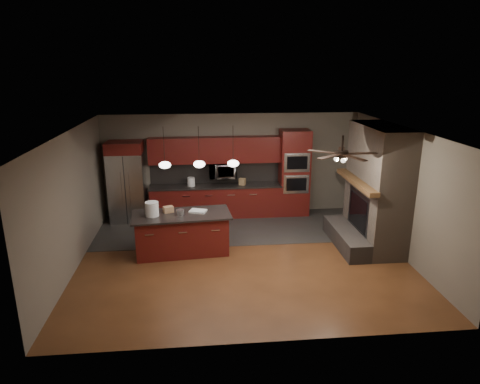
{
  "coord_description": "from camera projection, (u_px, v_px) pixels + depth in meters",
  "views": [
    {
      "loc": [
        -0.89,
        -8.54,
        4.11
      ],
      "look_at": [
        -0.01,
        0.6,
        1.32
      ],
      "focal_mm": 32.0,
      "sensor_mm": 36.0,
      "label": 1
    }
  ],
  "objects": [
    {
      "name": "oven_tower",
      "position": [
        294.0,
        173.0,
        11.78
      ],
      "size": [
        0.8,
        0.63,
        2.38
      ],
      "color": "#561013",
      "rests_on": "ground"
    },
    {
      "name": "paint_tray",
      "position": [
        198.0,
        211.0,
        9.52
      ],
      "size": [
        0.42,
        0.36,
        0.04
      ],
      "primitive_type": "cube",
      "rotation": [
        0.0,
        0.0,
        -0.34
      ],
      "color": "white",
      "rests_on": "kitchen_island"
    },
    {
      "name": "left_wall",
      "position": [
        72.0,
        202.0,
        8.68
      ],
      "size": [
        0.02,
        6.0,
        2.8
      ],
      "primitive_type": "cube",
      "color": "#635A4F",
      "rests_on": "ground"
    },
    {
      "name": "pendant_right",
      "position": [
        233.0,
        163.0,
        9.49
      ],
      "size": [
        0.26,
        0.26,
        0.92
      ],
      "color": "black",
      "rests_on": "ceiling"
    },
    {
      "name": "counter_box",
      "position": [
        242.0,
        182.0,
        11.67
      ],
      "size": [
        0.2,
        0.19,
        0.19
      ],
      "primitive_type": "cube",
      "rotation": [
        0.0,
        0.0,
        -0.41
      ],
      "color": "#99784F",
      "rests_on": "back_cabinetry"
    },
    {
      "name": "ceiling_fan",
      "position": [
        342.0,
        153.0,
        8.1
      ],
      "size": [
        1.27,
        1.33,
        0.41
      ],
      "color": "black",
      "rests_on": "ceiling"
    },
    {
      "name": "ceiling",
      "position": [
        243.0,
        130.0,
        8.59
      ],
      "size": [
        7.0,
        6.0,
        0.02
      ],
      "primitive_type": "cube",
      "color": "white",
      "rests_on": "back_wall"
    },
    {
      "name": "white_bucket",
      "position": [
        152.0,
        209.0,
        9.23
      ],
      "size": [
        0.29,
        0.29,
        0.31
      ],
      "primitive_type": "cylinder",
      "rotation": [
        0.0,
        0.0,
        0.01
      ],
      "color": "silver",
      "rests_on": "kitchen_island"
    },
    {
      "name": "microwave",
      "position": [
        223.0,
        170.0,
        11.62
      ],
      "size": [
        0.73,
        0.41,
        0.5
      ],
      "primitive_type": "imported",
      "color": "silver",
      "rests_on": "back_cabinetry"
    },
    {
      "name": "pendant_center",
      "position": [
        199.0,
        164.0,
        9.42
      ],
      "size": [
        0.26,
        0.26,
        0.92
      ],
      "color": "black",
      "rests_on": "ceiling"
    },
    {
      "name": "kitchen_island",
      "position": [
        182.0,
        233.0,
        9.52
      ],
      "size": [
        2.22,
        1.16,
        0.92
      ],
      "rotation": [
        0.0,
        0.0,
        0.09
      ],
      "color": "#561013",
      "rests_on": "ground"
    },
    {
      "name": "fireplace_column",
      "position": [
        374.0,
        192.0,
        9.69
      ],
      "size": [
        1.3,
        2.1,
        2.8
      ],
      "color": "#6C5B4D",
      "rests_on": "ground"
    },
    {
      "name": "cardboard_box",
      "position": [
        168.0,
        209.0,
        9.48
      ],
      "size": [
        0.25,
        0.22,
        0.13
      ],
      "primitive_type": "cube",
      "rotation": [
        0.0,
        0.0,
        0.38
      ],
      "color": "#AA7F58",
      "rests_on": "kitchen_island"
    },
    {
      "name": "ground",
      "position": [
        243.0,
        257.0,
        9.41
      ],
      "size": [
        7.0,
        7.0,
        0.0
      ],
      "primitive_type": "plane",
      "color": "brown",
      "rests_on": "ground"
    },
    {
      "name": "slate_tile_patch",
      "position": [
        236.0,
        227.0,
        11.12
      ],
      "size": [
        7.0,
        2.4,
        0.01
      ],
      "primitive_type": "cube",
      "color": "#2D2B29",
      "rests_on": "ground"
    },
    {
      "name": "pendant_left",
      "position": [
        165.0,
        165.0,
        9.35
      ],
      "size": [
        0.26,
        0.26,
        0.92
      ],
      "color": "black",
      "rests_on": "ceiling"
    },
    {
      "name": "right_wall",
      "position": [
        402.0,
        192.0,
        9.32
      ],
      "size": [
        0.02,
        6.0,
        2.8
      ],
      "primitive_type": "cube",
      "color": "#635A4F",
      "rests_on": "ground"
    },
    {
      "name": "back_wall",
      "position": [
        232.0,
        164.0,
        11.86
      ],
      "size": [
        7.0,
        0.02,
        2.8
      ],
      "primitive_type": "cube",
      "color": "#635A4F",
      "rests_on": "ground"
    },
    {
      "name": "paint_can",
      "position": [
        180.0,
        212.0,
        9.33
      ],
      "size": [
        0.18,
        0.18,
        0.11
      ],
      "primitive_type": "cylinder",
      "rotation": [
        0.0,
        0.0,
        0.08
      ],
      "color": "#BCBDC2",
      "rests_on": "kitchen_island"
    },
    {
      "name": "back_cabinetry",
      "position": [
        215.0,
        185.0,
        11.72
      ],
      "size": [
        3.59,
        0.64,
        2.2
      ],
      "color": "#561013",
      "rests_on": "ground"
    },
    {
      "name": "counter_bucket",
      "position": [
        191.0,
        182.0,
        11.58
      ],
      "size": [
        0.21,
        0.21,
        0.23
      ],
      "primitive_type": "cylinder",
      "rotation": [
        0.0,
        0.0,
        0.04
      ],
      "color": "white",
      "rests_on": "back_cabinetry"
    },
    {
      "name": "refrigerator",
      "position": [
        127.0,
        182.0,
        11.33
      ],
      "size": [
        0.93,
        0.75,
        2.15
      ],
      "color": "silver",
      "rests_on": "ground"
    }
  ]
}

